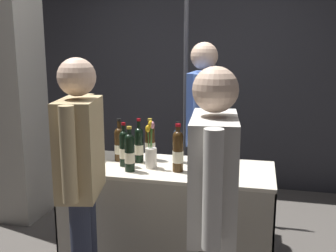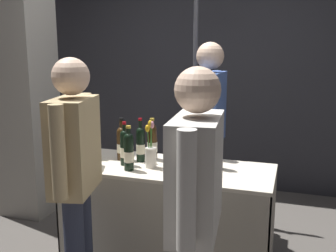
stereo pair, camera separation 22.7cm
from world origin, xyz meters
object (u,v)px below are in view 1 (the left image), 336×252
at_px(tasting_table, 168,199).
at_px(display_bottle_0, 178,150).
at_px(concrete_pillar, 8,45).
at_px(flower_vase, 151,153).
at_px(taster_foreground_right, 81,169).
at_px(booth_signpost, 186,67).
at_px(vendor_presenter, 203,121).
at_px(featured_wine_bottle, 130,152).
at_px(wine_glass_near_vendor, 75,154).

distance_m(tasting_table, display_bottle_0, 0.42).
xyz_separation_m(concrete_pillar, tasting_table, (1.62, -0.54, -1.13)).
distance_m(tasting_table, flower_vase, 0.38).
distance_m(taster_foreground_right, booth_signpost, 1.82).
bearing_deg(tasting_table, taster_foreground_right, -119.37).
relative_size(vendor_presenter, taster_foreground_right, 1.06).
bearing_deg(display_bottle_0, featured_wine_bottle, -167.69).
height_order(vendor_presenter, taster_foreground_right, vendor_presenter).
relative_size(concrete_pillar, flower_vase, 9.49).
relative_size(concrete_pillar, vendor_presenter, 1.98).
distance_m(vendor_presenter, booth_signpost, 0.68).
bearing_deg(wine_glass_near_vendor, vendor_presenter, 44.92).
height_order(display_bottle_0, vendor_presenter, vendor_presenter).
bearing_deg(display_bottle_0, taster_foreground_right, -129.49).
relative_size(tasting_table, vendor_presenter, 0.90).
distance_m(concrete_pillar, display_bottle_0, 1.97).
xyz_separation_m(concrete_pillar, booth_signpost, (1.55, 0.54, -0.21)).
bearing_deg(booth_signpost, taster_foreground_right, -99.44).
xyz_separation_m(taster_foreground_right, booth_signpost, (0.29, 1.72, 0.51)).
xyz_separation_m(display_bottle_0, flower_vase, (-0.20, 0.03, -0.04)).
xyz_separation_m(concrete_pillar, wine_glass_near_vendor, (0.99, -0.73, -0.77)).
xyz_separation_m(tasting_table, display_bottle_0, (0.09, -0.09, 0.40)).
bearing_deg(wine_glass_near_vendor, featured_wine_bottle, 3.59).
distance_m(concrete_pillar, tasting_table, 2.05).
bearing_deg(display_bottle_0, concrete_pillar, 159.83).
relative_size(concrete_pillar, tasting_table, 2.19).
height_order(featured_wine_bottle, taster_foreground_right, taster_foreground_right).
relative_size(tasting_table, display_bottle_0, 4.48).
distance_m(vendor_presenter, taster_foreground_right, 1.37).
height_order(featured_wine_bottle, wine_glass_near_vendor, featured_wine_bottle).
distance_m(display_bottle_0, taster_foreground_right, 0.72).
height_order(concrete_pillar, vendor_presenter, concrete_pillar).
bearing_deg(flower_vase, taster_foreground_right, -113.28).
bearing_deg(concrete_pillar, booth_signpost, 19.12).
height_order(display_bottle_0, booth_signpost, booth_signpost).
relative_size(tasting_table, taster_foreground_right, 0.96).
bearing_deg(concrete_pillar, taster_foreground_right, -43.31).
height_order(concrete_pillar, flower_vase, concrete_pillar).
relative_size(concrete_pillar, display_bottle_0, 9.79).
relative_size(taster_foreground_right, booth_signpost, 0.68).
distance_m(display_bottle_0, flower_vase, 0.21).
bearing_deg(concrete_pillar, tasting_table, -18.33).
bearing_deg(tasting_table, featured_wine_bottle, -144.99).
distance_m(concrete_pillar, taster_foreground_right, 1.87).
bearing_deg(taster_foreground_right, concrete_pillar, 34.17).
relative_size(tasting_table, booth_signpost, 0.66).
height_order(display_bottle_0, taster_foreground_right, taster_foreground_right).
bearing_deg(vendor_presenter, concrete_pillar, -87.50).
bearing_deg(vendor_presenter, flower_vase, -22.18).
distance_m(flower_vase, vendor_presenter, 0.73).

